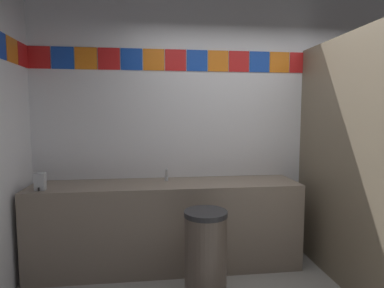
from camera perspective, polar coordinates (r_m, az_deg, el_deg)
The scene contains 7 objects.
wall_back at distance 3.58m, azimuth 9.89°, elevation 3.65°, with size 4.57×0.09×2.88m.
vanity_counter at distance 3.31m, azimuth -4.51°, elevation -14.25°, with size 2.64×0.56×0.86m.
faucet_center at distance 3.27m, azimuth -4.64°, elevation -5.79°, with size 0.04×0.10×0.14m.
soap_dispenser at distance 3.18m, azimuth -25.72°, elevation -6.14°, with size 0.09×0.09×0.16m.
stall_divider at distance 3.04m, azimuth 30.19°, elevation -3.41°, with size 0.92×1.48×2.24m.
toilet at distance 3.97m, azimuth 30.17°, elevation -13.59°, with size 0.39×0.49×0.74m.
trash_bin at distance 2.71m, azimuth 2.47°, elevation -19.86°, with size 0.35×0.35×0.78m.
Camera 1 is at (-1.04, -1.88, 1.55)m, focal length 29.55 mm.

